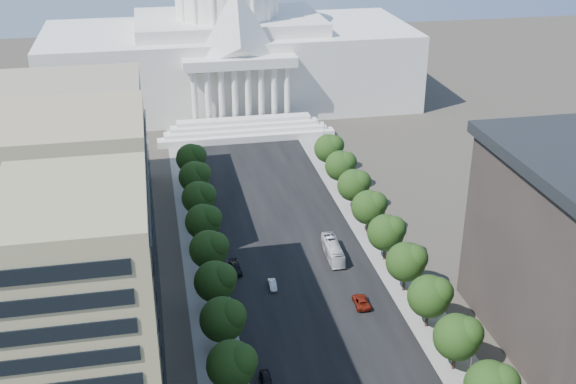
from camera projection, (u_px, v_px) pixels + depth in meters
road_asphalt at (282, 227)px, 161.96m from camera, size 30.00×260.00×0.01m
sidewalk_left at (198, 235)px, 158.64m from camera, size 8.00×260.00×0.02m
sidewalk_right at (364, 220)px, 165.28m from camera, size 8.00×260.00×0.02m
capitol at (229, 43)px, 238.17m from camera, size 120.00×56.00×73.00m
office_block_left at (13, 286)px, 102.42m from camera, size 40.00×52.00×40.00m
office_block_left_far at (56, 165)px, 156.21m from camera, size 38.00×52.00×30.00m
tree_l_c at (234, 364)px, 107.87m from camera, size 7.79×7.60×9.97m
tree_l_d at (224, 318)px, 118.56m from camera, size 7.79×7.60×9.97m
tree_l_e at (217, 281)px, 129.26m from camera, size 7.79×7.60×9.97m
tree_l_f at (210, 248)px, 139.96m from camera, size 7.79×7.60×9.97m
tree_l_g at (205, 221)px, 150.65m from camera, size 7.79×7.60×9.97m
tree_l_h at (200, 197)px, 161.35m from camera, size 7.79×7.60×9.97m
tree_l_i at (196, 176)px, 172.05m from camera, size 7.79×7.60×9.97m
tree_l_j at (192, 158)px, 182.74m from camera, size 7.79×7.60×9.97m
tree_r_c at (459, 336)px, 114.16m from camera, size 7.79×7.60×9.97m
tree_r_d at (431, 295)px, 124.85m from camera, size 7.79×7.60×9.97m
tree_r_e at (408, 261)px, 135.55m from camera, size 7.79×7.60×9.97m
tree_r_f at (388, 232)px, 146.25m from camera, size 7.79×7.60×9.97m
tree_r_g at (370, 206)px, 156.94m from camera, size 7.79×7.60×9.97m
tree_r_h at (355, 184)px, 167.64m from camera, size 7.79×7.60×9.97m
tree_r_i at (342, 165)px, 178.34m from camera, size 7.79×7.60×9.97m
tree_r_j at (330, 148)px, 189.03m from camera, size 7.79×7.60×9.97m
streetlight_b at (470, 341)px, 113.98m from camera, size 2.61×0.44×9.00m
streetlight_c at (415, 263)px, 136.26m from camera, size 2.61×0.44×9.00m
streetlight_d at (375, 206)px, 158.55m from camera, size 2.61×0.44×9.00m
streetlight_e at (345, 163)px, 180.83m from camera, size 2.61×0.44×9.00m
streetlight_f at (322, 130)px, 203.12m from camera, size 2.61×0.44×9.00m
car_dark_a at (266, 380)px, 113.30m from camera, size 1.80×4.42×1.50m
car_silver at (273, 285)px, 138.73m from camera, size 1.51×4.06×1.33m
car_red at (361, 302)px, 133.26m from camera, size 2.83×5.76×1.57m
car_dark_b at (235, 268)px, 144.13m from camera, size 2.55×5.58×1.58m
city_bus at (333, 250)px, 149.21m from camera, size 3.15×11.70×3.23m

